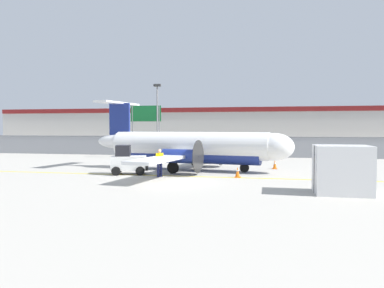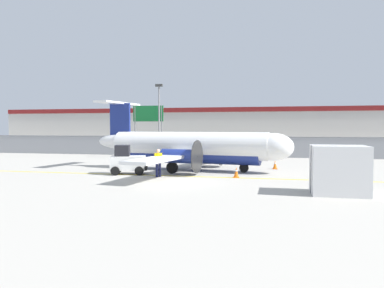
# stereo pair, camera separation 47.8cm
# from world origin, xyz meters

# --- Properties ---
(ground_plane) EXTENTS (140.00, 140.00, 0.01)m
(ground_plane) POSITION_xyz_m (0.00, 2.00, 0.00)
(ground_plane) COLOR #ADA89E
(perimeter_fence) EXTENTS (98.00, 0.10, 2.10)m
(perimeter_fence) POSITION_xyz_m (0.00, 18.00, 1.12)
(perimeter_fence) COLOR gray
(perimeter_fence) RESTS_ON ground
(parking_lot_strip) EXTENTS (98.00, 17.00, 0.12)m
(parking_lot_strip) POSITION_xyz_m (0.00, 29.50, 0.06)
(parking_lot_strip) COLOR #38383A
(parking_lot_strip) RESTS_ON ground
(background_building) EXTENTS (91.00, 8.10, 6.50)m
(background_building) POSITION_xyz_m (0.00, 47.99, 3.26)
(background_building) COLOR beige
(background_building) RESTS_ON ground
(commuter_airplane) EXTENTS (14.78, 16.06, 4.92)m
(commuter_airplane) POSITION_xyz_m (0.32, 5.38, 1.60)
(commuter_airplane) COLOR white
(commuter_airplane) RESTS_ON ground
(baggage_tug) EXTENTS (2.54, 1.90, 1.88)m
(baggage_tug) POSITION_xyz_m (-3.28, 2.22, 0.86)
(baggage_tug) COLOR silver
(baggage_tug) RESTS_ON ground
(ground_crew_worker) EXTENTS (0.48, 0.48, 1.70)m
(ground_crew_worker) POSITION_xyz_m (-0.94, 1.43, 0.95)
(ground_crew_worker) COLOR #191E4C
(ground_crew_worker) RESTS_ON ground
(cargo_container) EXTENTS (2.44, 2.01, 2.20)m
(cargo_container) POSITION_xyz_m (8.82, -2.48, 1.10)
(cargo_container) COLOR silver
(cargo_container) RESTS_ON ground
(traffic_cone_near_left) EXTENTS (0.36, 0.36, 0.64)m
(traffic_cone_near_left) POSITION_xyz_m (6.01, 7.37, 0.31)
(traffic_cone_near_left) COLOR orange
(traffic_cone_near_left) RESTS_ON ground
(traffic_cone_near_right) EXTENTS (0.36, 0.36, 0.64)m
(traffic_cone_near_right) POSITION_xyz_m (-4.74, 7.99, 0.31)
(traffic_cone_near_right) COLOR orange
(traffic_cone_near_right) RESTS_ON ground
(traffic_cone_far_left) EXTENTS (0.36, 0.36, 0.64)m
(traffic_cone_far_left) POSITION_xyz_m (3.74, 2.14, 0.31)
(traffic_cone_far_left) COLOR orange
(traffic_cone_far_left) RESTS_ON ground
(parked_car_0) EXTENTS (4.30, 2.21, 1.58)m
(parked_car_0) POSITION_xyz_m (-14.93, 34.16, 0.89)
(parked_car_0) COLOR #19662D
(parked_car_0) RESTS_ON parking_lot_strip
(parked_car_1) EXTENTS (4.34, 2.31, 1.58)m
(parked_car_1) POSITION_xyz_m (-11.05, 25.64, 0.89)
(parked_car_1) COLOR #B28C19
(parked_car_1) RESTS_ON parking_lot_strip
(parked_car_2) EXTENTS (4.28, 2.16, 1.58)m
(parked_car_2) POSITION_xyz_m (-5.26, 23.04, 0.89)
(parked_car_2) COLOR silver
(parked_car_2) RESTS_ON parking_lot_strip
(parked_car_3) EXTENTS (4.39, 2.45, 1.58)m
(parked_car_3) POSITION_xyz_m (-2.94, 29.88, 0.89)
(parked_car_3) COLOR #B28C19
(parked_car_3) RESTS_ON parking_lot_strip
(parked_car_4) EXTENTS (4.34, 2.31, 1.58)m
(parked_car_4) POSITION_xyz_m (1.64, 23.99, 0.89)
(parked_car_4) COLOR #B28C19
(parked_car_4) RESTS_ON parking_lot_strip
(parked_car_5) EXTENTS (4.35, 2.34, 1.58)m
(parked_car_5) POSITION_xyz_m (7.18, 27.54, 0.89)
(parked_car_5) COLOR #B28C19
(parked_car_5) RESTS_ON parking_lot_strip
(parked_car_6) EXTENTS (4.26, 2.12, 1.58)m
(parked_car_6) POSITION_xyz_m (11.27, 30.60, 0.89)
(parked_car_6) COLOR #B28C19
(parked_car_6) RESTS_ON parking_lot_strip
(parked_car_7) EXTENTS (4.23, 2.05, 1.58)m
(parked_car_7) POSITION_xyz_m (14.88, 32.46, 0.89)
(parked_car_7) COLOR red
(parked_car_7) RESTS_ON parking_lot_strip
(apron_light_pole) EXTENTS (0.70, 0.30, 7.27)m
(apron_light_pole) POSITION_xyz_m (-5.20, 15.07, 4.30)
(apron_light_pole) COLOR slate
(apron_light_pole) RESTS_ON ground
(highway_sign) EXTENTS (3.60, 0.14, 5.50)m
(highway_sign) POSITION_xyz_m (-8.20, 20.43, 4.14)
(highway_sign) COLOR slate
(highway_sign) RESTS_ON ground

